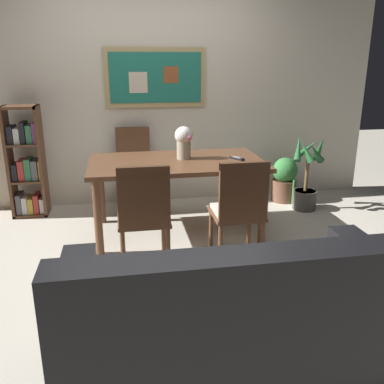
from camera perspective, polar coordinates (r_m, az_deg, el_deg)
ground_plane at (r=3.62m, az=-2.74°, el=-9.03°), size 12.00×12.00×0.00m
wall_back_with_painting at (r=4.87m, az=-5.46°, el=13.78°), size 5.20×0.14×2.60m
dining_table at (r=3.94m, az=-2.11°, el=3.12°), size 1.63×0.93×0.72m
dining_chair_near_left at (r=3.16m, az=-6.63°, el=-2.61°), size 0.40×0.41×0.91m
dining_chair_far_left at (r=4.71m, az=-7.99°, el=4.14°), size 0.40×0.41×0.91m
dining_chair_near_right at (r=3.28m, az=6.53°, el=-1.85°), size 0.40×0.41×0.91m
leather_couch at (r=2.29m, az=6.10°, el=-17.45°), size 1.80×0.84×0.84m
bookshelf at (r=4.77m, az=-21.65°, el=3.30°), size 0.36×0.28×1.18m
potted_ivy at (r=5.08m, az=12.54°, el=1.71°), size 0.30×0.32×0.54m
potted_palm at (r=4.83m, az=15.42°, el=1.42°), size 0.38×0.39×0.87m
flower_vase at (r=3.96m, az=-1.12°, el=7.07°), size 0.18×0.17×0.31m
tv_remote at (r=3.98m, az=6.18°, el=4.62°), size 0.12×0.16×0.02m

